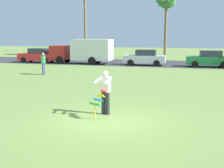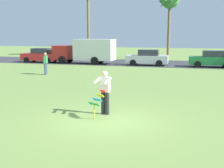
{
  "view_description": "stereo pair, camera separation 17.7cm",
  "coord_description": "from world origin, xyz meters",
  "px_view_note": "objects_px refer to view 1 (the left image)",
  "views": [
    {
      "loc": [
        2.79,
        -9.84,
        3.11
      ],
      "look_at": [
        -0.29,
        1.85,
        1.05
      ],
      "focal_mm": 46.56,
      "sensor_mm": 36.0,
      "label": 1
    },
    {
      "loc": [
        2.96,
        -9.79,
        3.11
      ],
      "look_at": [
        -0.29,
        1.85,
        1.05
      ],
      "focal_mm": 46.56,
      "sensor_mm": 36.0,
      "label": 2
    }
  ],
  "objects_px": {
    "parked_truck_red_cab": "(85,51)",
    "parked_car_silver": "(145,58)",
    "person_kite_flyer": "(105,91)",
    "parked_car_red": "(38,56)",
    "parked_car_green": "(209,59)",
    "kite_held": "(98,100)",
    "palm_tree_right_near": "(166,3)",
    "person_walker_near": "(43,63)"
  },
  "relations": [
    {
      "from": "parked_car_red",
      "to": "parked_car_silver",
      "type": "xyz_separation_m",
      "value": [
        12.09,
        0.0,
        0.0
      ]
    },
    {
      "from": "parked_truck_red_cab",
      "to": "parked_car_green",
      "type": "height_order",
      "value": "parked_truck_red_cab"
    },
    {
      "from": "parked_truck_red_cab",
      "to": "person_walker_near",
      "type": "distance_m",
      "value": 9.06
    },
    {
      "from": "parked_car_green",
      "to": "kite_held",
      "type": "bearing_deg",
      "value": -104.8
    },
    {
      "from": "person_kite_flyer",
      "to": "parked_truck_red_cab",
      "type": "xyz_separation_m",
      "value": [
        -7.71,
        18.81,
        0.46
      ]
    },
    {
      "from": "person_kite_flyer",
      "to": "parked_truck_red_cab",
      "type": "distance_m",
      "value": 20.33
    },
    {
      "from": "person_walker_near",
      "to": "parked_car_silver",
      "type": "bearing_deg",
      "value": 53.76
    },
    {
      "from": "kite_held",
      "to": "parked_car_silver",
      "type": "xyz_separation_m",
      "value": [
        -1.1,
        19.42,
        0.08
      ]
    },
    {
      "from": "parked_car_red",
      "to": "parked_car_silver",
      "type": "relative_size",
      "value": 1.0
    },
    {
      "from": "parked_car_red",
      "to": "parked_car_green",
      "type": "xyz_separation_m",
      "value": [
        18.31,
        0.0,
        0.0
      ]
    },
    {
      "from": "person_kite_flyer",
      "to": "person_walker_near",
      "type": "xyz_separation_m",
      "value": [
        -7.84,
        9.77,
        -0.02
      ]
    },
    {
      "from": "person_kite_flyer",
      "to": "kite_held",
      "type": "bearing_deg",
      "value": -100.41
    },
    {
      "from": "parked_car_green",
      "to": "person_kite_flyer",
      "type": "bearing_deg",
      "value": -104.93
    },
    {
      "from": "parked_car_green",
      "to": "palm_tree_right_near",
      "type": "relative_size",
      "value": 0.51
    },
    {
      "from": "person_kite_flyer",
      "to": "parked_truck_red_cab",
      "type": "height_order",
      "value": "parked_truck_red_cab"
    },
    {
      "from": "parked_car_silver",
      "to": "person_walker_near",
      "type": "relative_size",
      "value": 2.45
    },
    {
      "from": "parked_car_red",
      "to": "person_kite_flyer",
      "type": "bearing_deg",
      "value": -54.75
    },
    {
      "from": "person_kite_flyer",
      "to": "parked_car_red",
      "type": "distance_m",
      "value": 23.04
    },
    {
      "from": "palm_tree_right_near",
      "to": "parked_car_red",
      "type": "bearing_deg",
      "value": -146.38
    },
    {
      "from": "palm_tree_right_near",
      "to": "person_walker_near",
      "type": "height_order",
      "value": "palm_tree_right_near"
    },
    {
      "from": "parked_truck_red_cab",
      "to": "parked_car_green",
      "type": "distance_m",
      "value": 12.74
    },
    {
      "from": "person_walker_near",
      "to": "parked_car_red",
      "type": "bearing_deg",
      "value": 121.12
    },
    {
      "from": "parked_car_red",
      "to": "parked_truck_red_cab",
      "type": "height_order",
      "value": "parked_truck_red_cab"
    },
    {
      "from": "person_kite_flyer",
      "to": "parked_car_green",
      "type": "distance_m",
      "value": 19.47
    },
    {
      "from": "kite_held",
      "to": "palm_tree_right_near",
      "type": "height_order",
      "value": "palm_tree_right_near"
    },
    {
      "from": "parked_car_green",
      "to": "person_walker_near",
      "type": "height_order",
      "value": "person_walker_near"
    },
    {
      "from": "person_kite_flyer",
      "to": "parked_car_red",
      "type": "height_order",
      "value": "person_kite_flyer"
    },
    {
      "from": "kite_held",
      "to": "parked_car_green",
      "type": "height_order",
      "value": "parked_car_green"
    },
    {
      "from": "parked_car_red",
      "to": "parked_car_green",
      "type": "relative_size",
      "value": 0.99
    },
    {
      "from": "parked_truck_red_cab",
      "to": "parked_car_silver",
      "type": "relative_size",
      "value": 1.59
    },
    {
      "from": "parked_truck_red_cab",
      "to": "palm_tree_right_near",
      "type": "height_order",
      "value": "palm_tree_right_near"
    },
    {
      "from": "kite_held",
      "to": "person_walker_near",
      "type": "distance_m",
      "value": 12.94
    },
    {
      "from": "parked_car_red",
      "to": "parked_truck_red_cab",
      "type": "bearing_deg",
      "value": 0.0
    },
    {
      "from": "parked_car_silver",
      "to": "palm_tree_right_near",
      "type": "xyz_separation_m",
      "value": [
        1.32,
        8.91,
        6.25
      ]
    },
    {
      "from": "kite_held",
      "to": "parked_car_red",
      "type": "bearing_deg",
      "value": 124.18
    },
    {
      "from": "person_walker_near",
      "to": "parked_car_green",
      "type": "bearing_deg",
      "value": 35.12
    },
    {
      "from": "parked_truck_red_cab",
      "to": "parked_car_silver",
      "type": "bearing_deg",
      "value": 0.0
    },
    {
      "from": "parked_truck_red_cab",
      "to": "person_walker_near",
      "type": "height_order",
      "value": "parked_truck_red_cab"
    },
    {
      "from": "parked_truck_red_cab",
      "to": "palm_tree_right_near",
      "type": "bearing_deg",
      "value": 48.75
    },
    {
      "from": "kite_held",
      "to": "parked_car_green",
      "type": "bearing_deg",
      "value": 75.2
    },
    {
      "from": "person_walker_near",
      "to": "person_kite_flyer",
      "type": "bearing_deg",
      "value": -51.26
    },
    {
      "from": "parked_car_silver",
      "to": "person_walker_near",
      "type": "height_order",
      "value": "person_walker_near"
    }
  ]
}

